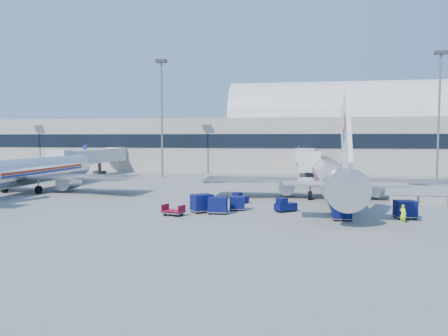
% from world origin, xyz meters
% --- Properties ---
extents(ground, '(260.00, 260.00, 0.00)m').
position_xyz_m(ground, '(0.00, 0.00, 0.00)').
color(ground, gray).
rests_on(ground, ground).
extents(terminal, '(170.00, 28.15, 21.00)m').
position_xyz_m(terminal, '(-13.60, 55.96, 7.52)').
color(terminal, '#B2AA9E').
rests_on(terminal, ground).
extents(airliner_main, '(32.00, 37.26, 12.07)m').
position_xyz_m(airliner_main, '(10.00, 4.51, 2.93)').
color(airliner_main, silver).
rests_on(airliner_main, ground).
extents(airliner_mid, '(32.00, 37.26, 12.07)m').
position_xyz_m(airliner_mid, '(-32.00, 4.51, 2.93)').
color(airliner_mid, silver).
rests_on(airliner_mid, ground).
extents(jetbridge_near, '(4.40, 27.50, 6.25)m').
position_xyz_m(jetbridge_near, '(7.60, 30.81, 3.93)').
color(jetbridge_near, silver).
rests_on(jetbridge_near, ground).
extents(jetbridge_mid, '(4.40, 27.50, 6.25)m').
position_xyz_m(jetbridge_mid, '(-34.40, 30.81, 3.93)').
color(jetbridge_mid, silver).
rests_on(jetbridge_mid, ground).
extents(mast_west, '(2.00, 1.20, 22.60)m').
position_xyz_m(mast_west, '(-20.00, 30.00, 14.79)').
color(mast_west, slate).
rests_on(mast_west, ground).
extents(mast_east, '(2.00, 1.20, 22.60)m').
position_xyz_m(mast_east, '(30.00, 30.00, 14.79)').
color(mast_east, slate).
rests_on(mast_east, ground).
extents(barrier_near, '(3.00, 0.55, 0.90)m').
position_xyz_m(barrier_near, '(18.00, 2.00, 0.45)').
color(barrier_near, '#9E9E96').
rests_on(barrier_near, ground).
extents(barrier_mid, '(3.00, 0.55, 0.90)m').
position_xyz_m(barrier_mid, '(21.30, 2.00, 0.45)').
color(barrier_mid, '#9E9E96').
rests_on(barrier_mid, ground).
extents(tug_lead, '(2.47, 2.25, 1.47)m').
position_xyz_m(tug_lead, '(4.55, -5.74, 0.67)').
color(tug_lead, '#090D44').
rests_on(tug_lead, ground).
extents(tug_right, '(2.12, 1.25, 1.31)m').
position_xyz_m(tug_right, '(10.50, -4.92, 0.60)').
color(tug_right, '#090D44').
rests_on(tug_right, ground).
extents(tug_left, '(2.03, 2.33, 1.37)m').
position_xyz_m(tug_left, '(-0.84, -1.07, 0.62)').
color(tug_left, '#090D44').
rests_on(tug_left, ground).
extents(cart_train_a, '(1.86, 1.53, 1.48)m').
position_xyz_m(cart_train_a, '(-0.49, -5.68, 0.79)').
color(cart_train_a, '#090D44').
rests_on(cart_train_a, ground).
extents(cart_train_b, '(2.04, 1.59, 1.74)m').
position_xyz_m(cart_train_b, '(-2.13, -8.10, 0.93)').
color(cart_train_b, '#090D44').
rests_on(cart_train_b, ground).
extents(cart_train_c, '(2.67, 2.58, 1.87)m').
position_xyz_m(cart_train_c, '(-3.91, -7.58, 1.00)').
color(cart_train_c, '#090D44').
rests_on(cart_train_c, ground).
extents(cart_solo_near, '(1.91, 1.53, 1.58)m').
position_xyz_m(cart_solo_near, '(9.92, -9.69, 0.84)').
color(cart_solo_near, '#090D44').
rests_on(cart_solo_near, ground).
extents(cart_solo_far, '(2.19, 1.80, 1.74)m').
position_xyz_m(cart_solo_far, '(16.00, -7.77, 0.93)').
color(cart_solo_far, '#090D44').
rests_on(cart_solo_far, ground).
extents(cart_open_red, '(2.31, 1.91, 0.54)m').
position_xyz_m(cart_open_red, '(-6.27, -9.87, 0.38)').
color(cart_open_red, slate).
rests_on(cart_open_red, ground).
extents(ramp_worker, '(0.72, 0.74, 1.71)m').
position_xyz_m(ramp_worker, '(15.27, -10.04, 0.86)').
color(ramp_worker, '#CBFF1A').
rests_on(ramp_worker, ground).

